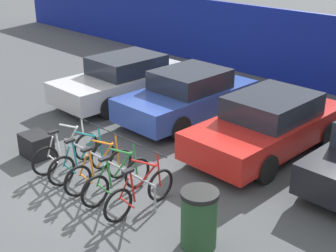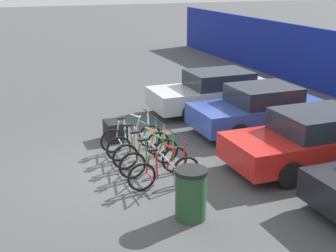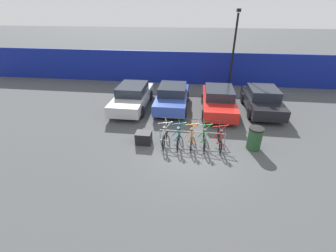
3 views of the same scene
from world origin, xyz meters
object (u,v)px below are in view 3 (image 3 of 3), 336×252
(bicycle_white, at_px, (165,135))
(bicycle_orange, at_px, (191,137))
(car_silver, at_px, (132,96))
(bicycle_teal, at_px, (179,136))
(trash_bin, at_px, (255,138))
(car_blue, at_px, (172,97))
(car_red, at_px, (219,100))
(cargo_crate, at_px, (144,138))
(car_black, at_px, (262,100))
(bicycle_red, at_px, (220,139))
(lamp_post, at_px, (234,47))
(bike_rack, at_px, (192,133))
(bicycle_green, at_px, (204,138))

(bicycle_white, bearing_deg, bicycle_orange, -3.46)
(car_silver, bearing_deg, bicycle_orange, -45.48)
(bicycle_teal, xyz_separation_m, trash_bin, (3.32, -0.02, 0.14))
(bicycle_teal, relative_size, car_blue, 0.42)
(car_red, relative_size, cargo_crate, 6.29)
(trash_bin, bearing_deg, bicycle_orange, 179.58)
(bicycle_white, distance_m, car_black, 6.70)
(car_black, bearing_deg, bicycle_orange, -133.57)
(bicycle_teal, relative_size, car_red, 0.39)
(bicycle_red, xyz_separation_m, lamp_post, (1.29, 7.97, 2.68))
(car_silver, bearing_deg, bicycle_teal, -50.30)
(lamp_post, bearing_deg, car_red, -104.89)
(car_red, height_order, car_black, same)
(bicycle_teal, height_order, car_silver, car_silver)
(bicycle_white, xyz_separation_m, car_silver, (-2.54, 3.81, 0.31))
(bicycle_white, height_order, lamp_post, lamp_post)
(bike_rack, distance_m, bicycle_orange, 0.18)
(car_silver, relative_size, lamp_post, 0.83)
(bicycle_green, height_order, trash_bin, bicycle_green)
(bicycle_teal, xyz_separation_m, car_silver, (-3.16, 3.81, 0.31))
(lamp_post, distance_m, trash_bin, 8.39)
(car_silver, bearing_deg, car_black, 2.95)
(bicycle_teal, height_order, bicycle_green, same)
(lamp_post, bearing_deg, car_silver, -146.46)
(cargo_crate, bearing_deg, lamp_post, 60.00)
(bicycle_teal, bearing_deg, cargo_crate, -174.33)
(car_black, height_order, cargo_crate, car_black)
(bike_rack, bearing_deg, bicycle_white, -173.11)
(bicycle_teal, relative_size, bicycle_red, 1.00)
(car_silver, xyz_separation_m, trash_bin, (6.48, -3.83, -0.17))
(bike_rack, xyz_separation_m, car_red, (1.42, 3.72, 0.22))
(bicycle_teal, distance_m, car_black, 6.23)
(car_black, bearing_deg, bicycle_white, -141.07)
(bicycle_orange, distance_m, lamp_post, 8.79)
(car_silver, relative_size, car_blue, 1.10)
(bicycle_red, relative_size, cargo_crate, 2.44)
(car_silver, bearing_deg, lamp_post, 33.54)
(trash_bin, bearing_deg, lamp_post, 91.43)
(bicycle_green, bearing_deg, bike_rack, 166.34)
(lamp_post, bearing_deg, car_black, -68.77)
(car_red, xyz_separation_m, cargo_crate, (-3.62, -4.06, -0.42))
(bicycle_teal, xyz_separation_m, bicycle_red, (1.84, 0.00, 0.00))
(lamp_post, bearing_deg, bicycle_white, -115.16)
(bicycle_orange, xyz_separation_m, lamp_post, (2.54, 7.97, 2.68))
(bicycle_red, height_order, car_silver, car_silver)
(bicycle_white, bearing_deg, bicycle_red, -3.46)
(bike_rack, xyz_separation_m, car_silver, (-3.77, 3.66, 0.22))
(bike_rack, distance_m, lamp_post, 8.62)
(bicycle_green, height_order, lamp_post, lamp_post)
(bike_rack, xyz_separation_m, bicycle_white, (-1.23, -0.15, -0.10))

